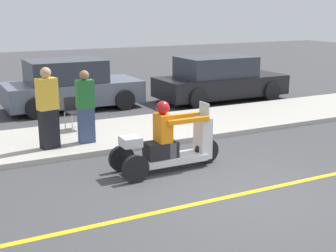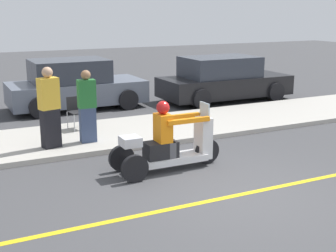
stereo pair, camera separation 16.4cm
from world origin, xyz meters
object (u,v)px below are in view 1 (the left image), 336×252
Objects in this scene: motorcycle_trike at (169,146)px; spectator_mid_group at (86,108)px; parked_car_lot_center at (71,86)px; spectator_by_tree at (48,110)px; folding_chair_set_back at (74,109)px; parked_car_lot_far at (219,80)px.

spectator_mid_group reaches higher than motorcycle_trike.
motorcycle_trike is 0.54× the size of parked_car_lot_center.
spectator_by_tree is at bearing -175.32° from spectator_mid_group.
spectator_by_tree reaches higher than folding_chair_set_back.
folding_chair_set_back is 0.18× the size of parked_car_lot_far.
folding_chair_set_back is at bearing 103.24° from motorcycle_trike.
parked_car_lot_center is 0.93× the size of parked_car_lot_far.
parked_car_lot_far reaches higher than motorcycle_trike.
parked_car_lot_center is at bearing 78.50° from spectator_mid_group.
spectator_by_tree is at bearing -111.59° from parked_car_lot_center.
parked_car_lot_center is at bearing 169.09° from parked_car_lot_far.
motorcycle_trike is 1.27× the size of spectator_by_tree.
folding_chair_set_back is at bearing -104.31° from parked_car_lot_center.
parked_car_lot_center is 5.10m from parked_car_lot_far.
parked_car_lot_far is (6.77, 3.48, -0.27)m from spectator_by_tree.
folding_chair_set_back is at bearing -160.29° from parked_car_lot_far.
motorcycle_trike is 2.78× the size of folding_chair_set_back.
parked_car_lot_far reaches higher than folding_chair_set_back.
spectator_mid_group reaches higher than parked_car_lot_far.
motorcycle_trike is at bearing -66.91° from spectator_mid_group.
motorcycle_trike is 2.50m from spectator_mid_group.
parked_car_lot_center reaches higher than motorcycle_trike.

